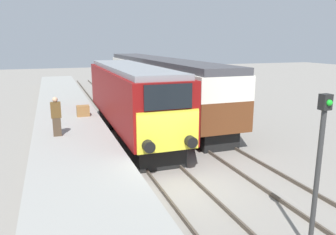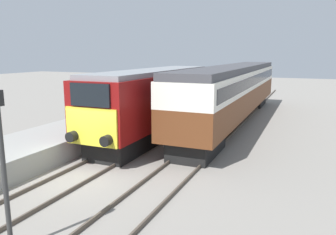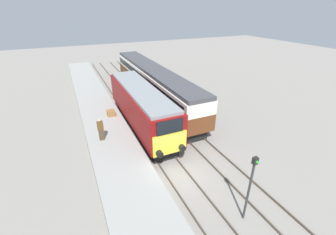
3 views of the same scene
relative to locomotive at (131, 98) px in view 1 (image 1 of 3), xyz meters
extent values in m
plane|color=gray|center=(0.00, -6.87, -2.14)|extent=(120.00, 120.00, 0.00)
cube|color=gray|center=(-3.30, 1.13, -1.66)|extent=(3.50, 50.00, 0.95)
cube|color=#4C4238|center=(-0.72, -1.87, -2.07)|extent=(0.07, 60.00, 0.14)
cube|color=#4C4238|center=(0.72, -1.87, -2.07)|extent=(0.07, 60.00, 0.14)
cube|color=#4C4238|center=(2.68, -1.87, -2.07)|extent=(0.07, 60.00, 0.14)
cube|color=#4C4238|center=(4.12, -1.87, -2.07)|extent=(0.07, 60.00, 0.14)
cube|color=black|center=(0.00, -3.47, -1.64)|extent=(2.03, 4.00, 1.00)
cube|color=black|center=(0.00, 3.55, -1.64)|extent=(2.03, 4.00, 1.00)
cube|color=maroon|center=(0.00, 0.04, 0.19)|extent=(2.70, 12.02, 2.64)
cube|color=yellow|center=(0.00, -6.01, -0.34)|extent=(2.48, 0.10, 1.59)
cube|color=black|center=(0.00, -6.01, 0.98)|extent=(1.89, 0.10, 0.95)
cube|color=gray|center=(0.00, 0.04, 1.63)|extent=(2.38, 11.54, 0.24)
cylinder|color=black|center=(-0.85, -6.22, -0.79)|extent=(0.44, 0.35, 0.44)
cylinder|color=black|center=(0.85, -6.22, -0.79)|extent=(0.44, 0.35, 0.44)
cube|color=black|center=(3.40, -2.37, -1.66)|extent=(1.89, 3.60, 0.95)
cube|color=black|center=(3.40, 14.19, -1.66)|extent=(1.89, 3.60, 0.95)
cube|color=brown|center=(3.40, 5.91, -0.44)|extent=(2.70, 20.96, 1.49)
cube|color=silver|center=(3.40, 5.91, 0.89)|extent=(2.71, 20.96, 1.17)
cube|color=black|center=(3.40, 5.91, 0.89)|extent=(2.75, 20.12, 0.64)
cube|color=#424247|center=(3.40, 5.91, 1.65)|extent=(2.48, 20.96, 0.36)
cube|color=#473828|center=(-3.95, -2.13, -0.77)|extent=(0.36, 0.24, 0.85)
cube|color=brown|center=(-3.95, -2.13, 0.01)|extent=(0.44, 0.26, 0.71)
sphere|color=tan|center=(-3.95, -2.13, 0.48)|extent=(0.23, 0.23, 0.23)
cylinder|color=#333333|center=(1.70, -11.68, -0.34)|extent=(0.12, 0.12, 3.60)
cube|color=black|center=(1.70, -11.68, 1.64)|extent=(0.24, 0.20, 0.36)
sphere|color=green|center=(1.70, -11.79, 1.64)|extent=(0.14, 0.14, 0.14)
cube|color=olive|center=(-2.44, 1.72, -0.89)|extent=(0.70, 0.56, 0.60)
camera|label=1|loc=(-4.06, -17.28, 2.94)|focal=35.00mm
camera|label=2|loc=(8.08, -16.82, 2.61)|focal=35.00mm
camera|label=3|loc=(-5.43, -17.61, 8.04)|focal=24.00mm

